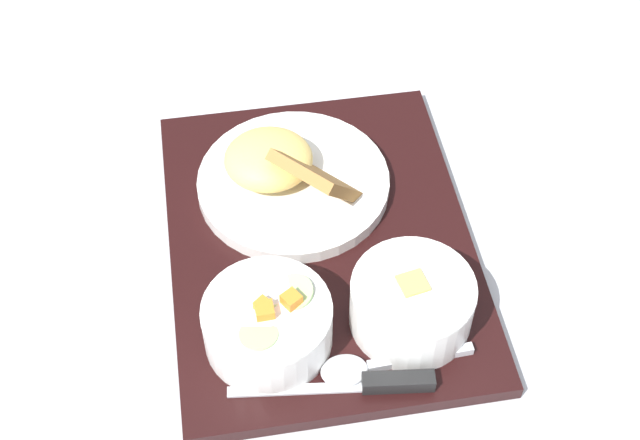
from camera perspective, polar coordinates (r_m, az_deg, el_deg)
The scene contains 7 objects.
ground_plane at distance 0.95m, azimuth -0.00°, elevation -1.79°, with size 4.00×4.00×0.00m, color silver.
serving_tray at distance 0.94m, azimuth -0.00°, elevation -1.48°, with size 0.45×0.36×0.02m.
bowl_salad at distance 0.84m, azimuth -3.39°, elevation -6.52°, with size 0.12×0.12×0.06m.
bowl_soup at distance 0.86m, azimuth 5.90°, elevation -5.19°, with size 0.12×0.12×0.06m.
plate_main at distance 0.97m, azimuth -2.12°, elevation 2.90°, with size 0.21×0.21×0.08m.
knife at distance 0.84m, azimuth 3.84°, elevation -10.38°, with size 0.06×0.19×0.02m.
spoon at distance 0.85m, azimuth 3.19°, elevation -9.33°, with size 0.04×0.15×0.01m.
Camera 1 is at (-0.56, 0.16, 0.75)m, focal length 50.00 mm.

